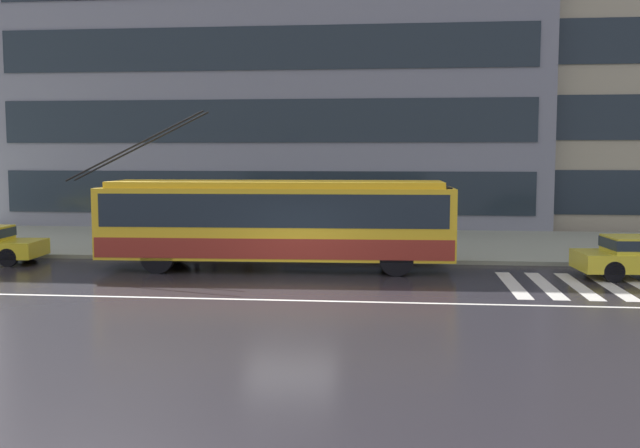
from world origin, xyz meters
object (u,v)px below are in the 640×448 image
Objects in this scene: trolleybus at (277,221)px; pedestrian_approaching_curb at (213,208)px; pedestrian_at_shelter at (250,206)px; bus_shelter at (234,201)px; pedestrian_walking_past at (195,209)px.

pedestrian_approaching_curb is (-3.00, 3.47, 0.12)m from trolleybus.
trolleybus is at bearing -66.59° from pedestrian_at_shelter.
pedestrian_at_shelter is (0.51, 0.48, -0.23)m from bus_shelter.
bus_shelter is at bearing 122.96° from trolleybus.
pedestrian_at_shelter is 1.01× the size of pedestrian_approaching_curb.
pedestrian_walking_past reaches higher than pedestrian_approaching_curb.
pedestrian_at_shelter is 1.39m from pedestrian_approaching_curb.
trolleybus is 4.01m from bus_shelter.
trolleybus is 6.36× the size of pedestrian_approaching_curb.
pedestrian_approaching_curb is 0.97× the size of pedestrian_walking_past.
pedestrian_walking_past is (-1.14, -1.28, -0.22)m from bus_shelter.
pedestrian_walking_past is (-3.30, 2.07, 0.20)m from trolleybus.
pedestrian_at_shelter is at bearing 46.92° from pedestrian_walking_past.
pedestrian_approaching_curb is at bearing -164.99° from pedestrian_at_shelter.
bus_shelter is 1.72m from pedestrian_walking_past.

